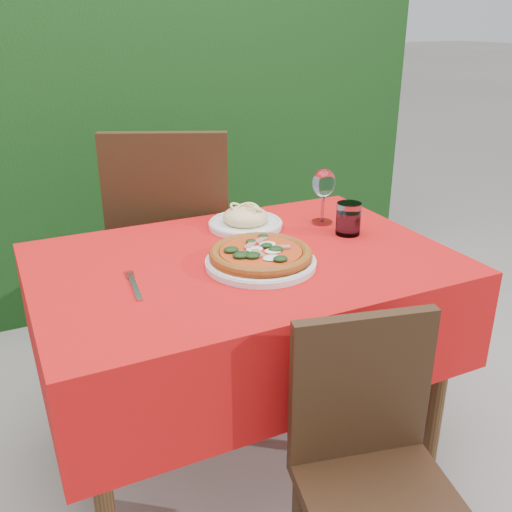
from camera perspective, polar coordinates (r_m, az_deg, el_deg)
name	(u,v)px	position (r m, az deg, el deg)	size (l,w,h in m)	color
ground	(245,450)	(2.15, -1.12, -18.80)	(60.00, 60.00, 0.00)	slate
hedge	(120,124)	(3.14, -13.45, 12.70)	(3.20, 0.55, 1.78)	black
dining_table	(244,301)	(1.82, -1.26, -4.55)	(1.26, 0.86, 0.75)	#482F17
chair_near	(371,458)	(1.47, 11.48, -19.16)	(0.43, 0.43, 0.80)	black
chair_far	(172,236)	(2.37, -8.39, 1.96)	(0.62, 0.62, 1.05)	black
pizza_plate	(261,257)	(1.68, 0.48, -0.06)	(0.38, 0.38, 0.06)	silver
pasta_plate	(245,220)	(2.00, -1.06, 3.63)	(0.26, 0.26, 0.07)	silver
water_glass	(348,220)	(1.95, 9.22, 3.56)	(0.08, 0.08, 0.11)	silver
wine_glass	(324,185)	(2.02, 6.78, 7.05)	(0.08, 0.08, 0.20)	silver
fork	(135,288)	(1.58, -11.99, -3.13)	(0.03, 0.21, 0.01)	#BBBBC3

